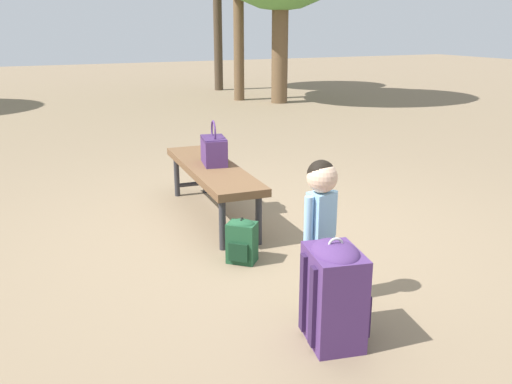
{
  "coord_description": "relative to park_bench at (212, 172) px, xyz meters",
  "views": [
    {
      "loc": [
        3.56,
        -1.69,
        1.58
      ],
      "look_at": [
        0.23,
        -0.15,
        0.45
      ],
      "focal_mm": 38.53,
      "sensor_mm": 36.0,
      "label": 1
    }
  ],
  "objects": [
    {
      "name": "ground_plane",
      "position": [
        0.59,
        0.17,
        -0.39
      ],
      "size": [
        40.0,
        40.0,
        0.0
      ],
      "primitive_type": "plane",
      "color": "#7F6B51",
      "rests_on": "ground"
    },
    {
      "name": "park_bench",
      "position": [
        0.0,
        0.0,
        0.0
      ],
      "size": [
        1.62,
        0.49,
        0.45
      ],
      "color": "brown",
      "rests_on": "ground"
    },
    {
      "name": "handbag",
      "position": [
        -0.05,
        0.04,
        0.18
      ],
      "size": [
        0.35,
        0.24,
        0.37
      ],
      "color": "#4C2D66",
      "rests_on": "park_bench"
    },
    {
      "name": "child_standing",
      "position": [
        1.66,
        0.04,
        0.18
      ],
      "size": [
        0.17,
        0.23,
        0.86
      ],
      "color": "#B2D8B2",
      "rests_on": "ground"
    },
    {
      "name": "backpack_large",
      "position": [
        2.04,
        -0.11,
        -0.11
      ],
      "size": [
        0.38,
        0.34,
        0.57
      ],
      "color": "#4C2D66",
      "rests_on": "ground"
    },
    {
      "name": "backpack_small",
      "position": [
        0.95,
        -0.14,
        -0.23
      ],
      "size": [
        0.23,
        0.24,
        0.32
      ],
      "color": "#1E4C2D",
      "rests_on": "ground"
    }
  ]
}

